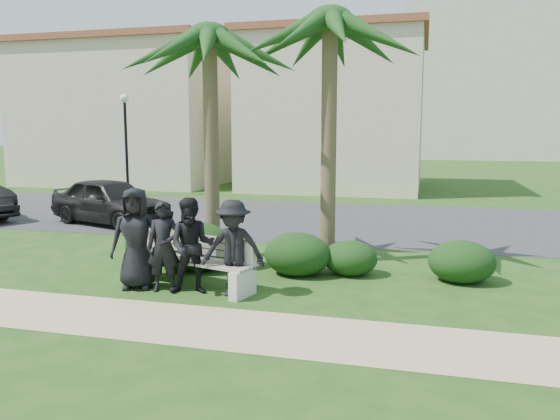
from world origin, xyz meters
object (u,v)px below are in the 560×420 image
(man_d, at_px, (233,248))
(palm_right, at_px, (330,23))
(street_lamp, at_px, (126,127))
(park_bench, at_px, (188,264))
(man_c, at_px, (192,246))
(car_a, at_px, (110,201))
(man_a, at_px, (136,238))
(man_b, at_px, (164,247))
(palm_left, at_px, (209,39))

(man_d, distance_m, palm_right, 5.06)
(man_d, bearing_deg, street_lamp, 119.20)
(park_bench, distance_m, man_c, 0.61)
(street_lamp, height_order, car_a, street_lamp)
(man_c, bearing_deg, palm_right, 42.24)
(street_lamp, distance_m, palm_right, 14.17)
(man_a, distance_m, man_b, 0.56)
(park_bench, height_order, palm_left, palm_left)
(park_bench, xyz_separation_m, man_a, (-0.83, -0.32, 0.49))
(park_bench, bearing_deg, car_a, 148.03)
(man_a, height_order, palm_left, palm_left)
(man_d, bearing_deg, man_b, 175.45)
(man_b, bearing_deg, man_d, -12.62)
(palm_left, bearing_deg, park_bench, -79.15)
(man_a, bearing_deg, palm_right, 29.02)
(street_lamp, xyz_separation_m, palm_right, (10.29, -9.54, 1.95))
(palm_left, relative_size, palm_right, 0.96)
(park_bench, xyz_separation_m, man_d, (0.96, -0.31, 0.41))
(car_a, bearing_deg, palm_right, -93.89)
(street_lamp, relative_size, man_c, 2.60)
(man_d, xyz_separation_m, palm_left, (-1.40, 2.56, 3.85))
(park_bench, height_order, palm_right, palm_right)
(car_a, bearing_deg, man_a, -125.18)
(street_lamp, xyz_separation_m, man_b, (7.94, -12.37, -2.16))
(man_b, relative_size, car_a, 0.39)
(street_lamp, relative_size, man_d, 2.63)
(man_a, height_order, palm_right, palm_right)
(man_b, bearing_deg, palm_right, 34.72)
(street_lamp, distance_m, man_d, 15.50)
(street_lamp, height_order, man_b, street_lamp)
(street_lamp, xyz_separation_m, man_c, (8.46, -12.37, -2.12))
(park_bench, distance_m, palm_right, 5.53)
(man_b, bearing_deg, palm_left, 77.76)
(man_c, relative_size, palm_right, 0.28)
(man_a, distance_m, man_d, 1.80)
(man_a, bearing_deg, park_bench, 6.57)
(man_b, height_order, man_c, man_c)
(man_a, distance_m, palm_left, 4.58)
(palm_right, relative_size, car_a, 1.44)
(man_c, bearing_deg, man_b, 165.53)
(man_b, bearing_deg, man_c, -15.14)
(man_c, relative_size, man_d, 1.01)
(man_b, distance_m, man_d, 1.24)
(palm_left, height_order, car_a, palm_left)
(park_bench, height_order, man_a, man_a)
(man_c, height_order, man_d, man_c)
(man_c, bearing_deg, street_lamp, 109.46)
(car_a, bearing_deg, palm_left, -106.13)
(street_lamp, height_order, man_d, street_lamp)
(park_bench, relative_size, man_c, 1.64)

